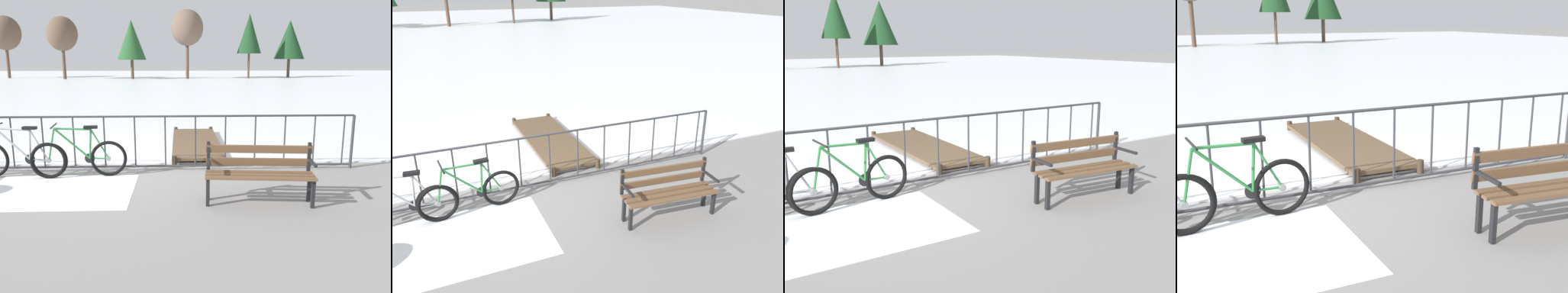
{
  "view_description": "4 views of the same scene",
  "coord_description": "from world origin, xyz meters",
  "views": [
    {
      "loc": [
        1.14,
        -7.48,
        2.14
      ],
      "look_at": [
        1.42,
        -0.54,
        0.58
      ],
      "focal_mm": 36.7,
      "sensor_mm": 36.0,
      "label": 1
    },
    {
      "loc": [
        -1.14,
        -6.41,
        3.62
      ],
      "look_at": [
        1.38,
        -0.63,
        0.96
      ],
      "focal_mm": 35.5,
      "sensor_mm": 36.0,
      "label": 2
    },
    {
      "loc": [
        -2.35,
        -6.45,
        2.25
      ],
      "look_at": [
        1.36,
        -0.5,
        0.63
      ],
      "focal_mm": 41.77,
      "sensor_mm": 36.0,
      "label": 3
    },
    {
      "loc": [
        -1.4,
        -5.5,
        2.19
      ],
      "look_at": [
        0.88,
        -0.55,
        0.73
      ],
      "focal_mm": 45.0,
      "sensor_mm": 36.0,
      "label": 4
    }
  ],
  "objects": [
    {
      "name": "bicycle_second",
      "position": [
        -0.67,
        -0.42,
        0.37
      ],
      "size": [
        1.71,
        0.52,
        0.97
      ],
      "color": "black",
      "rests_on": "ground"
    },
    {
      "name": "ground_plane",
      "position": [
        0.0,
        0.0,
        0.0
      ],
      "size": [
        160.0,
        160.0,
        0.0
      ],
      "primitive_type": "plane",
      "color": "gray"
    },
    {
      "name": "wooden_dock",
      "position": [
        1.53,
        1.99,
        0.12
      ],
      "size": [
        1.1,
        3.47,
        0.2
      ],
      "color": "brown",
      "rests_on": "ground"
    },
    {
      "name": "railing_fence",
      "position": [
        0.0,
        0.0,
        0.56
      ],
      "size": [
        9.06,
        0.06,
        1.07
      ],
      "color": "#38383D",
      "rests_on": "ground"
    },
    {
      "name": "park_bench",
      "position": [
        2.32,
        -1.79,
        0.51
      ],
      "size": [
        1.64,
        0.63,
        0.89
      ],
      "color": "brown",
      "rests_on": "ground"
    },
    {
      "name": "snow_patch",
      "position": [
        -0.84,
        -1.2,
        0.0
      ],
      "size": [
        2.42,
        1.77,
        0.01
      ],
      "primitive_type": "cube",
      "color": "white",
      "rests_on": "ground"
    }
  ]
}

